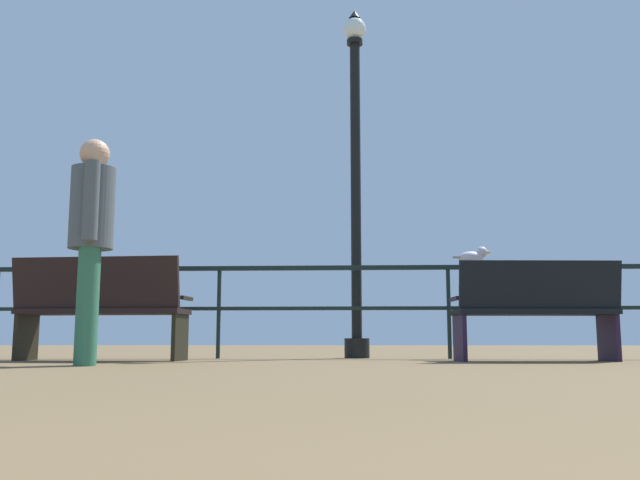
% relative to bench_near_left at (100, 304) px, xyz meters
% --- Properties ---
extents(pier_railing, '(22.73, 0.05, 1.01)m').
position_rel_bench_near_left_xyz_m(pier_railing, '(2.25, 0.94, 0.21)').
color(pier_railing, black).
rests_on(pier_railing, ground_plane).
extents(bench_near_left, '(1.69, 0.73, 1.00)m').
position_rel_bench_near_left_xyz_m(bench_near_left, '(0.00, 0.00, 0.00)').
color(bench_near_left, black).
rests_on(bench_near_left, ground_plane).
extents(bench_near_right, '(1.54, 0.77, 0.94)m').
position_rel_bench_near_left_xyz_m(bench_near_right, '(4.21, 0.00, -0.04)').
color(bench_near_right, black).
rests_on(bench_near_right, ground_plane).
extents(lamppost_center, '(0.28, 0.28, 4.12)m').
position_rel_bench_near_left_xyz_m(lamppost_center, '(2.51, 1.20, 1.56)').
color(lamppost_center, black).
rests_on(lamppost_center, ground_plane).
extents(person_by_bench, '(0.35, 0.56, 1.83)m').
position_rel_bench_near_left_xyz_m(person_by_bench, '(0.37, -1.27, 0.50)').
color(person_by_bench, '#2E694D').
rests_on(person_by_bench, ground_plane).
extents(seagull_on_rail, '(0.43, 0.19, 0.20)m').
position_rel_bench_near_left_xyz_m(seagull_on_rail, '(3.79, 0.94, 0.55)').
color(seagull_on_rail, silver).
rests_on(seagull_on_rail, pier_railing).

